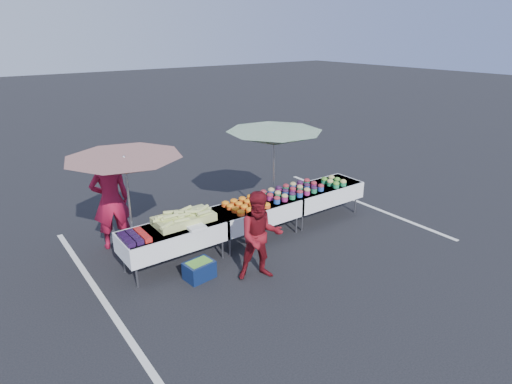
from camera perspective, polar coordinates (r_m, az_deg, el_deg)
ground at (r=8.74m, az=0.00°, el=-6.14°), size 80.00×80.00×0.00m
stripe_left at (r=7.56m, az=-20.45°, el=-12.22°), size 0.10×5.00×0.00m
stripe_right at (r=10.78m, az=13.87°, el=-1.41°), size 0.10×5.00×0.00m
table_left at (r=7.67m, az=-10.97°, el=-5.73°), size 1.86×0.81×0.75m
table_center at (r=8.50m, az=0.00°, el=-2.63°), size 1.86×0.81×0.75m
table_right at (r=9.59m, az=8.71°, el=-0.09°), size 1.86×0.81×0.75m
berry_punnets at (r=7.30m, az=-15.91°, el=-5.80°), size 0.40×0.54×0.08m
corn_pile at (r=7.70m, az=-9.56°, el=-3.42°), size 1.16×0.57×0.26m
plastic_bags at (r=7.46m, az=-7.99°, el=-4.68°), size 0.30×0.25×0.05m
carrot_bowls at (r=8.27m, az=-1.36°, el=-1.68°), size 0.75×0.69×0.11m
potato_cups at (r=8.96m, az=4.91°, el=0.25°), size 1.34×0.58×0.16m
bean_baskets at (r=9.62m, az=10.31°, el=1.40°), size 0.36×0.50×0.15m
vendor at (r=8.50m, az=-18.82°, el=-0.99°), size 0.76×0.56×1.94m
customer at (r=7.09m, az=0.60°, el=-5.91°), size 0.93×0.85×1.55m
umbrella_left at (r=7.48m, az=-17.07°, el=3.29°), size 2.22×2.22×2.01m
umbrella_right at (r=8.90m, az=2.46°, el=7.09°), size 2.44×2.44×2.05m
storage_bin at (r=7.41m, az=-7.57°, el=-10.23°), size 0.52×0.40×0.31m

